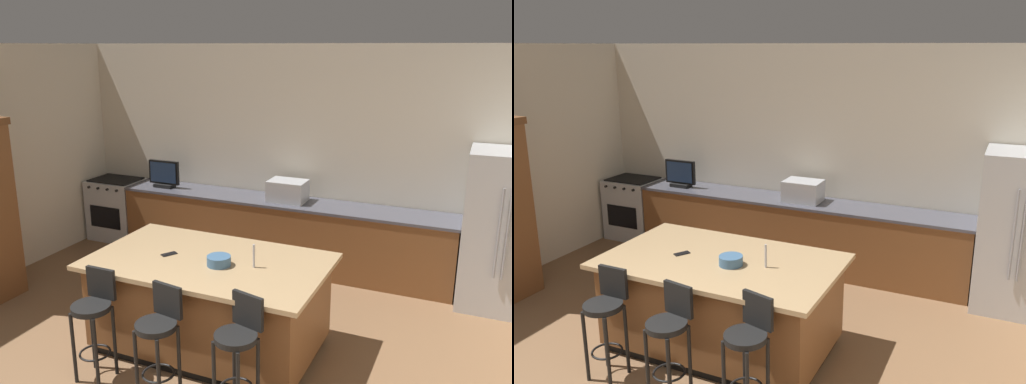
% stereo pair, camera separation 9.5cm
% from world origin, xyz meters
% --- Properties ---
extents(wall_back, '(6.72, 0.12, 2.89)m').
position_xyz_m(wall_back, '(0.00, 4.80, 1.45)').
color(wall_back, beige).
rests_on(wall_back, ground_plane).
extents(counter_back, '(4.51, 0.62, 0.91)m').
position_xyz_m(counter_back, '(-0.02, 4.42, 0.45)').
color(counter_back, brown).
rests_on(counter_back, ground_plane).
extents(kitchen_island, '(2.23, 1.32, 0.92)m').
position_xyz_m(kitchen_island, '(0.12, 2.23, 0.47)').
color(kitchen_island, black).
rests_on(kitchen_island, ground_plane).
extents(refrigerator, '(0.81, 0.82, 1.78)m').
position_xyz_m(refrigerator, '(2.65, 4.33, 0.89)').
color(refrigerator, '#B7BABF').
rests_on(refrigerator, ground_plane).
extents(range_oven, '(0.76, 0.63, 0.93)m').
position_xyz_m(range_oven, '(-2.67, 4.42, 0.46)').
color(range_oven, '#B7BABF').
rests_on(range_oven, ground_plane).
extents(microwave, '(0.48, 0.36, 0.27)m').
position_xyz_m(microwave, '(0.09, 4.42, 1.04)').
color(microwave, '#B7BABF').
rests_on(microwave, counter_back).
extents(tv_monitor, '(0.47, 0.16, 0.39)m').
position_xyz_m(tv_monitor, '(-1.77, 4.37, 1.08)').
color(tv_monitor, black).
rests_on(tv_monitor, counter_back).
extents(sink_faucet_back, '(0.02, 0.02, 0.24)m').
position_xyz_m(sink_faucet_back, '(-0.03, 4.52, 1.03)').
color(sink_faucet_back, '#B2B2B7').
rests_on(sink_faucet_back, counter_back).
extents(sink_faucet_island, '(0.02, 0.02, 0.22)m').
position_xyz_m(sink_faucet_island, '(0.58, 2.23, 1.03)').
color(sink_faucet_island, '#B2B2B7').
rests_on(sink_faucet_island, kitchen_island).
extents(bar_stool_left, '(0.34, 0.34, 1.00)m').
position_xyz_m(bar_stool_left, '(-0.57, 1.40, 0.60)').
color(bar_stool_left, black).
rests_on(bar_stool_left, ground_plane).
extents(bar_stool_center, '(0.34, 0.36, 0.99)m').
position_xyz_m(bar_stool_center, '(0.12, 1.37, 0.60)').
color(bar_stool_center, black).
rests_on(bar_stool_center, ground_plane).
extents(bar_stool_right, '(0.35, 0.37, 1.01)m').
position_xyz_m(bar_stool_right, '(0.80, 1.45, 0.61)').
color(bar_stool_right, black).
rests_on(bar_stool_right, ground_plane).
extents(fruit_bowl, '(0.22, 0.22, 0.09)m').
position_xyz_m(fruit_bowl, '(0.27, 2.15, 0.97)').
color(fruit_bowl, '#3F668C').
rests_on(fruit_bowl, kitchen_island).
extents(cell_phone, '(0.14, 0.16, 0.01)m').
position_xyz_m(cell_phone, '(-0.29, 2.19, 0.93)').
color(cell_phone, black).
rests_on(cell_phone, kitchen_island).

